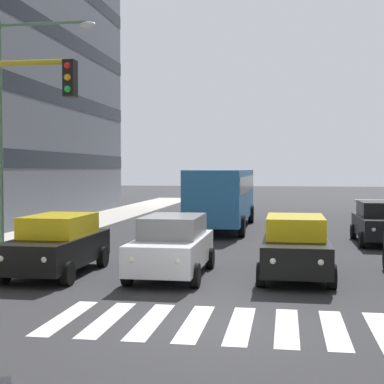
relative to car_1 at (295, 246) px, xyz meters
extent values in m
plane|color=#2D2D30|center=(1.59, 5.22, -0.89)|extent=(180.00, 180.00, 0.00)
cube|color=silver|center=(-1.56, 5.22, -0.88)|extent=(0.45, 2.80, 0.01)
cube|color=silver|center=(-0.66, 5.22, -0.88)|extent=(0.45, 2.80, 0.01)
cube|color=silver|center=(0.24, 5.22, -0.88)|extent=(0.45, 2.80, 0.01)
cube|color=silver|center=(1.14, 5.22, -0.88)|extent=(0.45, 2.80, 0.01)
cube|color=silver|center=(2.04, 5.22, -0.88)|extent=(0.45, 2.80, 0.01)
cube|color=silver|center=(2.94, 5.22, -0.88)|extent=(0.45, 2.80, 0.01)
cube|color=silver|center=(3.84, 5.22, -0.88)|extent=(0.45, 2.80, 0.01)
cube|color=silver|center=(4.74, 5.22, -0.88)|extent=(0.45, 2.80, 0.01)
cube|color=black|center=(0.00, 0.05, -0.17)|extent=(1.80, 4.40, 0.80)
cube|color=yellow|center=(0.00, -0.15, 0.53)|extent=(1.58, 2.46, 0.60)
cylinder|color=black|center=(-0.90, 1.50, -0.57)|extent=(0.22, 0.64, 0.64)
cylinder|color=black|center=(0.90, 1.50, -0.57)|extent=(0.22, 0.64, 0.64)
cylinder|color=black|center=(-0.90, -1.40, -0.57)|extent=(0.22, 0.64, 0.64)
cylinder|color=black|center=(0.90, -1.40, -0.57)|extent=(0.22, 0.64, 0.64)
sphere|color=white|center=(-0.58, 2.20, -0.09)|extent=(0.18, 0.18, 0.18)
sphere|color=white|center=(0.58, 2.20, -0.09)|extent=(0.18, 0.18, 0.18)
cube|color=silver|center=(3.46, 0.46, -0.17)|extent=(1.80, 4.40, 0.80)
cube|color=gray|center=(3.46, 0.26, 0.53)|extent=(1.58, 2.46, 0.60)
cylinder|color=black|center=(2.56, 1.91, -0.57)|extent=(0.22, 0.64, 0.64)
cylinder|color=black|center=(4.36, 1.91, -0.57)|extent=(0.22, 0.64, 0.64)
cylinder|color=black|center=(2.56, -1.00, -0.57)|extent=(0.22, 0.64, 0.64)
cylinder|color=black|center=(4.36, -1.00, -0.57)|extent=(0.22, 0.64, 0.64)
sphere|color=white|center=(2.88, 2.61, -0.09)|extent=(0.18, 0.18, 0.18)
sphere|color=white|center=(4.03, 2.61, -0.09)|extent=(0.18, 0.18, 0.18)
cube|color=black|center=(6.79, 0.75, -0.17)|extent=(1.80, 4.40, 0.80)
cube|color=yellow|center=(6.79, 0.55, 0.53)|extent=(1.58, 2.46, 0.60)
cylinder|color=black|center=(5.89, 2.21, -0.57)|extent=(0.22, 0.64, 0.64)
cylinder|color=black|center=(7.69, 2.21, -0.57)|extent=(0.22, 0.64, 0.64)
cylinder|color=black|center=(5.89, -0.70, -0.57)|extent=(0.22, 0.64, 0.64)
cylinder|color=black|center=(7.69, -0.70, -0.57)|extent=(0.22, 0.64, 0.64)
sphere|color=white|center=(6.21, 2.90, -0.09)|extent=(0.18, 0.18, 0.18)
sphere|color=white|center=(7.36, 2.90, -0.09)|extent=(0.18, 0.18, 0.18)
cube|color=black|center=(-3.54, -7.88, -0.17)|extent=(1.80, 4.40, 0.80)
cube|color=black|center=(-3.54, -8.08, 0.53)|extent=(1.58, 2.46, 0.60)
cylinder|color=black|center=(-2.64, -6.42, -0.57)|extent=(0.22, 0.64, 0.64)
cylinder|color=black|center=(-2.64, -9.33, -0.57)|extent=(0.22, 0.64, 0.64)
sphere|color=white|center=(-2.97, -5.73, -0.09)|extent=(0.18, 0.18, 0.18)
cube|color=#286BAD|center=(3.46, -12.90, 0.86)|extent=(2.50, 10.50, 2.50)
cube|color=black|center=(3.46, -12.90, 1.41)|extent=(2.52, 9.87, 0.80)
cylinder|color=black|center=(2.21, -9.23, -0.39)|extent=(0.28, 1.00, 1.00)
cylinder|color=black|center=(4.71, -9.23, -0.39)|extent=(0.28, 1.00, 1.00)
cylinder|color=black|center=(2.21, -16.05, -0.39)|extent=(0.28, 1.00, 1.00)
cylinder|color=black|center=(4.71, -16.05, -0.39)|extent=(0.28, 1.00, 1.00)
cube|color=black|center=(4.73, 4.88, 4.06)|extent=(0.24, 0.28, 0.76)
sphere|color=red|center=(4.73, 5.03, 4.30)|extent=(0.14, 0.14, 0.14)
sphere|color=orange|center=(4.73, 5.03, 4.06)|extent=(0.14, 0.14, 0.14)
sphere|color=green|center=(4.73, 5.03, 3.82)|extent=(0.14, 0.14, 0.14)
cylinder|color=#4C6B56|center=(9.95, -2.01, 3.23)|extent=(0.16, 0.16, 7.94)
cylinder|color=#4C6B56|center=(8.37, -2.01, 7.05)|extent=(3.15, 0.10, 0.10)
ellipsoid|color=#B7BCC1|center=(6.80, -2.01, 6.95)|extent=(0.56, 0.28, 0.20)
camera|label=1|loc=(0.27, 16.32, 2.18)|focal=53.54mm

